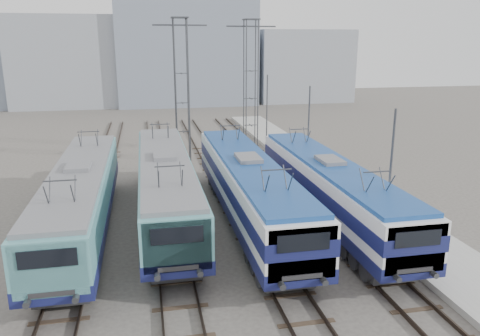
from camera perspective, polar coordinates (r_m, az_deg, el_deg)
name	(u,v)px	position (r m, az deg, el deg)	size (l,w,h in m)	color
ground	(228,278)	(21.22, -1.51, -13.26)	(160.00, 160.00, 0.00)	#514C47
platform	(361,201)	(31.23, 14.57, -3.92)	(4.00, 70.00, 0.30)	#9E9E99
locomotive_far_left	(81,196)	(26.02, -18.86, -3.20)	(2.88, 18.19, 3.42)	#151A4F
locomotive_center_left	(166,183)	(26.90, -9.04, -1.86)	(2.94, 18.57, 3.50)	#151A4F
locomotive_center_right	(249,185)	(25.97, 1.09, -2.14)	(2.95, 18.65, 3.51)	#151A4F
locomotive_far_right	(330,186)	(26.69, 10.90, -2.18)	(2.81, 17.76, 3.34)	#151A4F
catenary_tower_west	(182,84)	(40.66, -7.13, 10.18)	(4.50, 1.20, 12.00)	#3F4247
catenary_tower_east	(251,80)	(43.62, 1.33, 10.62)	(4.50, 1.20, 12.00)	#3F4247
mast_front	(390,178)	(24.47, 17.80, -1.23)	(0.12, 0.12, 7.00)	#3F4247
mast_mid	(308,134)	(35.10, 8.32, 4.17)	(0.12, 0.12, 7.00)	#3F4247
mast_rear	(267,111)	(46.41, 3.30, 6.97)	(0.12, 0.12, 7.00)	#3F4247
building_west	(73,62)	(81.17, -19.68, 12.13)	(18.00, 12.00, 14.00)	#9399A3
building_center	(185,48)	(80.72, -6.68, 14.29)	(22.00, 14.00, 18.00)	gray
building_east	(299,66)	(84.97, 7.26, 12.29)	(16.00, 12.00, 12.00)	#9399A3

